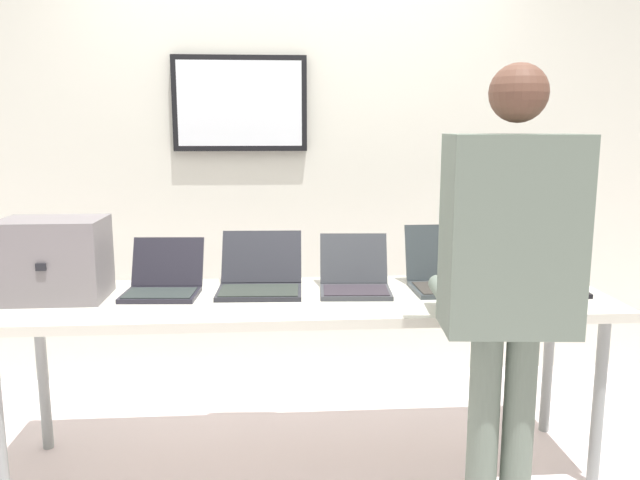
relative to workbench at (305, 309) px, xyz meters
The scene contains 12 objects.
ground 0.76m from the workbench, ahead, with size 8.00×8.00×0.04m, color silver.
back_wall 1.25m from the workbench, 90.36° to the left, with size 8.00×0.11×2.56m.
workbench is the anchor object (origin of this frame).
equipment_box 1.09m from the workbench, behind, with size 0.43×0.31×0.35m.
laptop_station_0 0.64m from the workbench, behind, with size 0.34×0.34×0.23m.
laptop_station_1 0.26m from the workbench, 147.97° to the left, with size 0.39×0.41×0.24m.
laptop_station_2 0.27m from the workbench, 19.70° to the left, with size 0.33×0.35×0.24m.
laptop_station_3 0.68m from the workbench, ahead, with size 0.35×0.35×0.27m.
laptop_station_4 1.09m from the workbench, ahead, with size 0.35×0.36×0.27m.
person 0.96m from the workbench, 43.06° to the right, with size 0.47×0.61×1.73m.
coffee_mug 0.83m from the workbench, 17.71° to the right, with size 0.09×0.09×0.09m.
paper_sheet 0.99m from the workbench, ahead, with size 0.23×0.31×0.00m.
Camera 1 is at (-0.13, -2.67, 1.53)m, focal length 35.65 mm.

